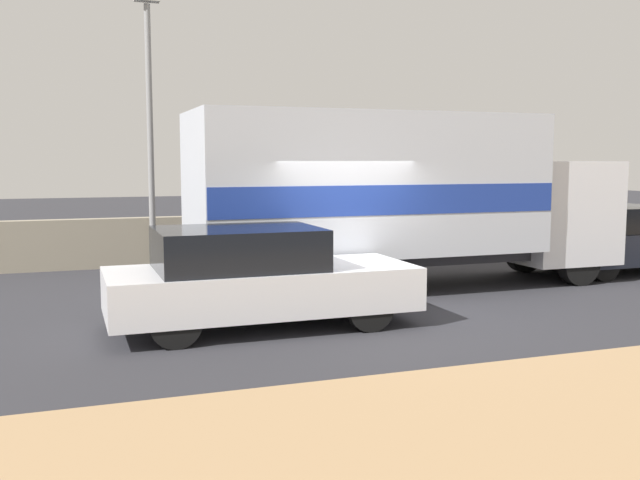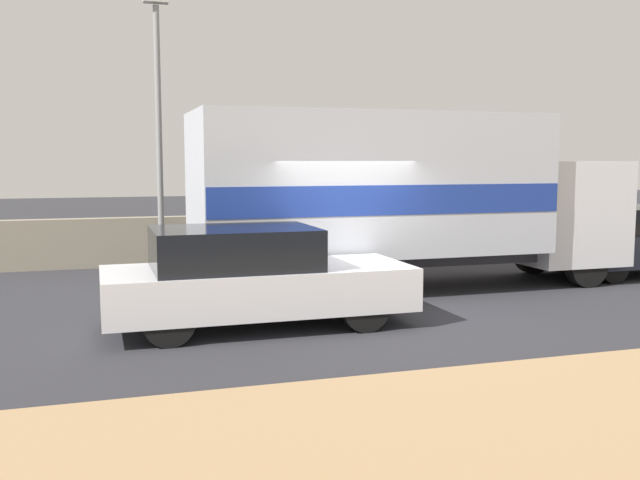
% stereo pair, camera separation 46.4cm
% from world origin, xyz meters
% --- Properties ---
extents(ground_plane, '(80.00, 80.00, 0.00)m').
position_xyz_m(ground_plane, '(0.00, 0.00, 0.00)').
color(ground_plane, '#2D2D33').
extents(stone_wall_backdrop, '(60.00, 0.35, 1.16)m').
position_xyz_m(stone_wall_backdrop, '(0.00, 6.64, 0.58)').
color(stone_wall_backdrop, gray).
rests_on(stone_wall_backdrop, ground_plane).
extents(street_lamp, '(0.56, 0.28, 6.24)m').
position_xyz_m(street_lamp, '(-2.64, 6.14, 3.66)').
color(street_lamp, gray).
rests_on(street_lamp, ground_plane).
extents(box_truck, '(8.61, 2.55, 3.38)m').
position_xyz_m(box_truck, '(1.50, 1.90, 1.87)').
color(box_truck, silver).
rests_on(box_truck, ground_plane).
extents(car_hatchback, '(4.58, 1.84, 1.52)m').
position_xyz_m(car_hatchback, '(-1.89, -0.37, 0.76)').
color(car_hatchback, silver).
rests_on(car_hatchback, ground_plane).
extents(car_sedan_second, '(4.33, 1.88, 1.49)m').
position_xyz_m(car_sedan_second, '(7.24, 2.01, 0.75)').
color(car_sedan_second, '#282D3D').
rests_on(car_sedan_second, ground_plane).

